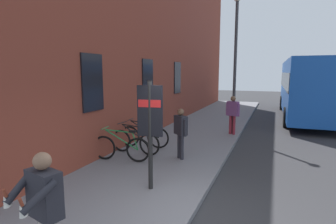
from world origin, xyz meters
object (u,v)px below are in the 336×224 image
Objects in this scene: bicycle_under_window at (135,142)px; pedestrian_crossing_street at (233,111)px; street_lamp at (235,54)px; city_bus at (308,85)px; tourist_with_hotdogs at (43,202)px; transit_info_sign at (150,118)px; pedestrian_by_facade at (181,128)px; bicycle_mid_rack at (121,148)px; bicycle_beside_lamp at (144,136)px.

pedestrian_crossing_street reaches higher than bicycle_under_window.
pedestrian_crossing_street is at bearing 174.84° from street_lamp.
city_bus is 6.47× the size of tourist_with_hotdogs.
transit_info_sign is 0.43× the size of street_lamp.
bicycle_under_window is 4.63m from pedestrian_crossing_street.
bicycle_under_window is at bearing 91.57° from pedestrian_by_facade.
city_bus is 6.59× the size of pedestrian_crossing_street.
bicycle_mid_rack is 2.45m from transit_info_sign.
pedestrian_crossing_street is (4.67, -2.49, 0.59)m from bicycle_mid_rack.
bicycle_beside_lamp is at bearing 142.24° from street_lamp.
bicycle_mid_rack is 1.10× the size of pedestrian_crossing_street.
pedestrian_by_facade is at bearing -88.43° from bicycle_under_window.
street_lamp reaches higher than city_bus.
street_lamp is at bearing -31.62° from bicycle_under_window.
bicycle_beside_lamp is at bearing 65.76° from pedestrian_by_facade.
bicycle_mid_rack is 0.17× the size of city_bus.
bicycle_beside_lamp is 0.17× the size of city_bus.
bicycle_mid_rack is at bearing 151.91° from pedestrian_crossing_street.
tourist_with_hotdogs is at bearing -163.52° from bicycle_under_window.
bicycle_under_window is 1.17× the size of pedestrian_by_facade.
bicycle_under_window is 1.11× the size of pedestrian_crossing_street.
bicycle_beside_lamp is (1.53, 0.02, -0.00)m from bicycle_mid_rack.
bicycle_beside_lamp is 1.08× the size of tourist_with_hotdogs.
bicycle_beside_lamp is 1.16× the size of pedestrian_by_facade.
tourist_with_hotdogs is (-15.30, 4.28, -0.79)m from city_bus.
city_bus is at bearing -18.57° from transit_info_sign.
bicycle_mid_rack is at bearing 19.78° from tourist_with_hotdogs.
tourist_with_hotdogs is 0.29× the size of street_lamp.
city_bus is (9.53, -5.82, 1.41)m from bicycle_beside_lamp.
bicycle_under_window is 5.28m from tourist_with_hotdogs.
bicycle_mid_rack is 0.31× the size of street_lamp.
tourist_with_hotdogs reaches higher than pedestrian_crossing_street.
transit_info_sign reaches higher than pedestrian_crossing_street.
street_lamp is at bearing -5.16° from pedestrian_crossing_street.
tourist_with_hotdogs reaches higher than bicycle_under_window.
transit_info_sign reaches higher than bicycle_mid_rack.
pedestrian_crossing_street is 8.96m from tourist_with_hotdogs.
transit_info_sign is 1.48× the size of tourist_with_hotdogs.
pedestrian_crossing_street is at bearing -38.69° from bicycle_beside_lamp.
pedestrian_by_facade is 5.07m from tourist_with_hotdogs.
pedestrian_crossing_street reaches higher than bicycle_beside_lamp.
pedestrian_crossing_street reaches higher than bicycle_mid_rack.
pedestrian_by_facade is at bearing 1.83° from transit_info_sign.
bicycle_beside_lamp is at bearing 14.98° from tourist_with_hotdogs.
city_bus is 15.91m from tourist_with_hotdogs.
bicycle_mid_rack is 1.83m from pedestrian_by_facade.
bicycle_beside_lamp is (0.75, 0.06, 0.00)m from bicycle_under_window.
bicycle_beside_lamp is 0.73× the size of transit_info_sign.
street_lamp is (-6.28, 3.30, 1.49)m from city_bus.
street_lamp is (3.25, -2.52, 2.89)m from bicycle_beside_lamp.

